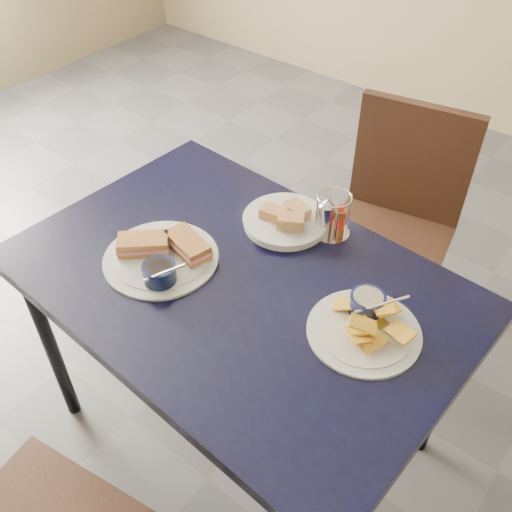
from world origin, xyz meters
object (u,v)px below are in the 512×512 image
Objects in this scene: dining_table at (239,295)px; bread_basket at (286,220)px; condiment_caddy at (331,217)px; plantain_plate at (366,321)px; chair_far at (401,212)px; sandwich_plate at (163,255)px.

dining_table is 5.09× the size of bread_basket.
bread_basket is at bearing -156.43° from condiment_caddy.
dining_table is 0.28m from bread_basket.
condiment_caddy reaches higher than bread_basket.
plantain_plate is (0.36, 0.07, 0.08)m from dining_table.
bread_basket is (-0.14, -0.55, 0.25)m from chair_far.
chair_far reaches higher than condiment_caddy.
condiment_caddy reaches higher than dining_table.
dining_table is 0.84m from chair_far.
plantain_plate is 1.13× the size of bread_basket.
sandwich_plate is (-0.21, -0.08, 0.09)m from dining_table.
condiment_caddy is (0.09, 0.32, 0.12)m from dining_table.
condiment_caddy is at bearing 23.57° from bread_basket.
dining_table is 0.35m from condiment_caddy.
sandwich_plate is at bearing -127.07° from condiment_caddy.
condiment_caddy reaches higher than plantain_plate.
sandwich_plate is (-0.31, -0.89, 0.25)m from chair_far.
chair_far reaches higher than bread_basket.
plantain_plate is at bearing 10.38° from dining_table.
condiment_caddy is (0.30, 0.39, 0.03)m from sandwich_plate.
dining_table is at bearing -105.58° from condiment_caddy.
condiment_caddy is (-0.27, 0.25, 0.04)m from plantain_plate.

